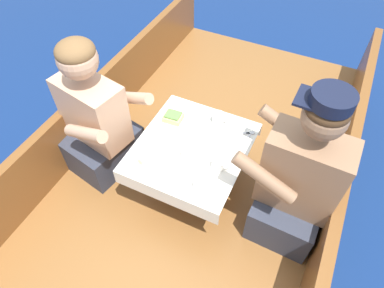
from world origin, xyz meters
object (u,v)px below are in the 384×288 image
Objects in this scene: person_starboard at (297,182)px; sandwich at (173,117)px; person_port at (97,121)px; coffee_cup_port at (218,118)px; tin_can at (144,159)px; coffee_cup_center at (166,159)px; coffee_cup_starboard at (218,164)px.

person_starboard is 0.82m from sandwich.
sandwich is at bearing 38.54° from person_port.
coffee_cup_port is 0.53m from tin_can.
person_port is 0.47m from sandwich.
sandwich is 0.36m from tin_can.
person_starboard is at bearing -10.14° from sandwich.
person_port is 9.38× the size of coffee_cup_port.
tin_can is (-0.25, -0.47, -0.01)m from coffee_cup_port.
coffee_cup_center is at bearing 15.19° from person_starboard.
coffee_cup_port reaches higher than coffee_cup_starboard.
person_port is 0.81m from coffee_cup_starboard.
person_starboard is at bearing -24.67° from coffee_cup_port.
person_starboard is 0.72m from coffee_cup_center.
person_port is 8.22× the size of sandwich.
tin_can is (-0.11, -0.05, -0.00)m from coffee_cup_center.
tin_can reaches higher than coffee_cup_center.
coffee_cup_port is 0.44m from coffee_cup_center.
person_starboard is at bearing 14.71° from tin_can.
sandwich is 1.73× the size of tin_can.
person_port reaches higher than coffee_cup_port.
person_starboard reaches higher than person_port.
tin_can is at bearing 16.69° from person_starboard.
tin_can is at bearing -156.31° from coffee_cup_center.
coffee_cup_port is 0.35m from coffee_cup_starboard.
coffee_cup_center is (0.11, -0.31, -0.00)m from sandwich.
coffee_cup_center is (-0.70, -0.16, -0.00)m from person_starboard.
sandwich is (-0.81, 0.14, 0.00)m from person_starboard.
person_port is 0.94× the size of person_starboard.
coffee_cup_starboard is at bearing -67.34° from coffee_cup_port.
person_port is at bearing -152.70° from sandwich.
tin_can is (-0.81, -0.21, -0.00)m from person_starboard.
coffee_cup_starboard reaches higher than coffee_cup_center.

